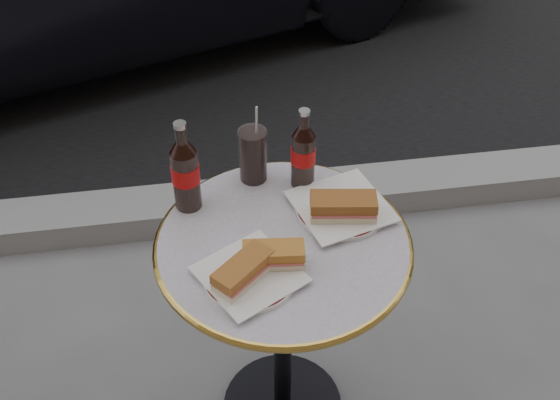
{
  "coord_description": "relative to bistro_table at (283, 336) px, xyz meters",
  "views": [
    {
      "loc": [
        -0.19,
        -1.16,
        1.92
      ],
      "look_at": [
        0.0,
        0.05,
        0.82
      ],
      "focal_mm": 45.0,
      "sensor_mm": 36.0,
      "label": 1
    }
  ],
  "objects": [
    {
      "name": "cola_glass",
      "position": [
        -0.04,
        0.24,
        0.44
      ],
      "size": [
        0.1,
        0.1,
        0.15
      ],
      "primitive_type": "cylinder",
      "rotation": [
        0.0,
        0.0,
        -0.41
      ],
      "color": "black",
      "rests_on": "bistro_table"
    },
    {
      "name": "plate_right",
      "position": [
        0.16,
        0.09,
        0.37
      ],
      "size": [
        0.25,
        0.25,
        0.01
      ],
      "primitive_type": "cylinder",
      "rotation": [
        0.0,
        0.0,
        0.1
      ],
      "color": "silver",
      "rests_on": "bistro_table"
    },
    {
      "name": "sandwich_left_a",
      "position": [
        -0.11,
        -0.12,
        0.4
      ],
      "size": [
        0.16,
        0.15,
        0.05
      ],
      "primitive_type": "cube",
      "rotation": [
        0.0,
        0.0,
        0.73
      ],
      "color": "#A05E28",
      "rests_on": "plate_left"
    },
    {
      "name": "sandwich_right",
      "position": [
        0.16,
        0.05,
        0.41
      ],
      "size": [
        0.17,
        0.1,
        0.06
      ],
      "primitive_type": "cube",
      "rotation": [
        0.0,
        0.0,
        -0.15
      ],
      "color": "brown",
      "rests_on": "plate_right"
    },
    {
      "name": "cola_bottle_left",
      "position": [
        -0.21,
        0.16,
        0.49
      ],
      "size": [
        0.08,
        0.08,
        0.25
      ],
      "primitive_type": null,
      "rotation": [
        0.0,
        0.0,
        -0.11
      ],
      "color": "black",
      "rests_on": "bistro_table"
    },
    {
      "name": "bistro_table",
      "position": [
        0.0,
        0.0,
        0.0
      ],
      "size": [
        0.62,
        0.62,
        0.73
      ],
      "primitive_type": null,
      "color": "#BAB2C4",
      "rests_on": "ground"
    },
    {
      "name": "cola_bottle_right",
      "position": [
        0.08,
        0.2,
        0.48
      ],
      "size": [
        0.07,
        0.07,
        0.23
      ],
      "primitive_type": null,
      "rotation": [
        0.0,
        0.0,
        -0.02
      ],
      "color": "black",
      "rests_on": "bistro_table"
    },
    {
      "name": "plate_left",
      "position": [
        -0.09,
        -0.1,
        0.37
      ],
      "size": [
        0.27,
        0.27,
        0.01
      ],
      "primitive_type": "cylinder",
      "rotation": [
        0.0,
        0.0,
        0.32
      ],
      "color": "white",
      "rests_on": "bistro_table"
    },
    {
      "name": "curb",
      "position": [
        0.0,
        0.9,
        -0.32
      ],
      "size": [
        40.0,
        0.2,
        0.12
      ],
      "primitive_type": "cube",
      "color": "gray",
      "rests_on": "ground"
    },
    {
      "name": "sandwich_left_b",
      "position": [
        -0.03,
        -0.08,
        0.4
      ],
      "size": [
        0.15,
        0.08,
        0.05
      ],
      "primitive_type": "cube",
      "rotation": [
        0.0,
        0.0,
        -0.11
      ],
      "color": "#B7742E",
      "rests_on": "plate_left"
    }
  ]
}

